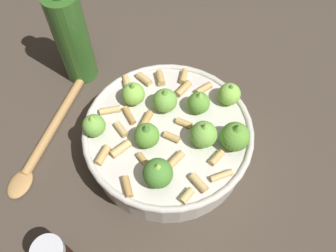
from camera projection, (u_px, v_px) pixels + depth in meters
name	position (u px, v px, depth m)	size (l,w,h in m)	color
ground_plane	(168.00, 148.00, 0.59)	(2.40, 2.40, 0.00)	#42382D
cooking_pan	(169.00, 136.00, 0.56)	(0.27, 0.27, 0.12)	beige
olive_oil_bottle	(72.00, 36.00, 0.60)	(0.06, 0.06, 0.23)	#336023
wooden_spoon	(45.00, 141.00, 0.59)	(0.21, 0.17, 0.02)	#B2844C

